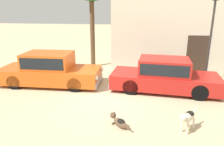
{
  "coord_description": "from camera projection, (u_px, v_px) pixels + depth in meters",
  "views": [
    {
      "loc": [
        1.48,
        -7.97,
        3.42
      ],
      "look_at": [
        0.27,
        0.2,
        0.9
      ],
      "focal_mm": 33.98,
      "sensor_mm": 36.0,
      "label": 1
    }
  ],
  "objects": [
    {
      "name": "parked_sedan_second",
      "position": [
        164.0,
        75.0,
        9.04
      ],
      "size": [
        4.73,
        2.05,
        1.42
      ],
      "rotation": [
        0.0,
        0.0,
        -0.08
      ],
      "color": "#AD1E19",
      "rests_on": "ground_plane"
    },
    {
      "name": "stray_dog_tan",
      "position": [
        188.0,
        117.0,
        6.04
      ],
      "size": [
        0.62,
        0.8,
        0.68
      ],
      "rotation": [
        0.0,
        0.0,
        4.07
      ],
      "color": "beige",
      "rests_on": "ground_plane"
    },
    {
      "name": "parked_sedan_nearest",
      "position": [
        50.0,
        69.0,
        9.77
      ],
      "size": [
        4.75,
        1.87,
        1.51
      ],
      "rotation": [
        0.0,
        0.0,
        0.03
      ],
      "color": "#D15619",
      "rests_on": "ground_plane"
    },
    {
      "name": "ground_plane",
      "position": [
        105.0,
        95.0,
        8.74
      ],
      "size": [
        80.0,
        80.0,
        0.0
      ],
      "primitive_type": "plane",
      "color": "tan"
    },
    {
      "name": "street_lamp",
      "position": [
        212.0,
        28.0,
        9.64
      ],
      "size": [
        0.22,
        0.22,
        4.03
      ],
      "color": "#2D2B28",
      "rests_on": "ground_plane"
    },
    {
      "name": "stray_dog_spotted",
      "position": [
        119.0,
        121.0,
        6.38
      ],
      "size": [
        0.74,
        0.73,
        0.37
      ],
      "rotation": [
        0.0,
        0.0,
        2.37
      ],
      "color": "brown",
      "rests_on": "ground_plane"
    }
  ]
}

